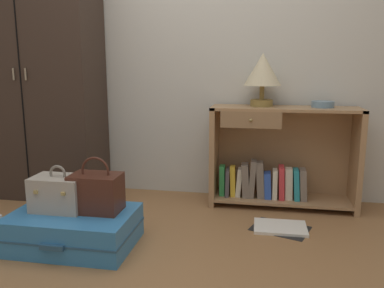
{
  "coord_description": "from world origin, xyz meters",
  "views": [
    {
      "loc": [
        0.58,
        -1.76,
        1.08
      ],
      "look_at": [
        0.11,
        0.83,
        0.55
      ],
      "focal_mm": 36.92,
      "sensor_mm": 36.0,
      "label": 1
    }
  ],
  "objects_px": {
    "wardrobe": "(37,73)",
    "suitcase_large": "(74,229)",
    "bookshelf": "(277,161)",
    "train_case": "(59,193)",
    "table_lamp": "(263,72)",
    "bowl": "(323,104)",
    "handbag": "(96,192)",
    "open_book_on_floor": "(280,227)"
  },
  "relations": [
    {
      "from": "wardrobe",
      "to": "bowl",
      "type": "xyz_separation_m",
      "value": [
        2.25,
        0.08,
        -0.22
      ]
    },
    {
      "from": "train_case",
      "to": "suitcase_large",
      "type": "bearing_deg",
      "value": -14.76
    },
    {
      "from": "bookshelf",
      "to": "train_case",
      "type": "xyz_separation_m",
      "value": [
        -1.32,
        -0.93,
        -0.04
      ]
    },
    {
      "from": "wardrobe",
      "to": "train_case",
      "type": "distance_m",
      "value": 1.27
    },
    {
      "from": "train_case",
      "to": "handbag",
      "type": "distance_m",
      "value": 0.23
    },
    {
      "from": "bookshelf",
      "to": "table_lamp",
      "type": "bearing_deg",
      "value": 170.09
    },
    {
      "from": "handbag",
      "to": "table_lamp",
      "type": "bearing_deg",
      "value": 44.49
    },
    {
      "from": "wardrobe",
      "to": "table_lamp",
      "type": "height_order",
      "value": "wardrobe"
    },
    {
      "from": "wardrobe",
      "to": "suitcase_large",
      "type": "bearing_deg",
      "value": -51.38
    },
    {
      "from": "bowl",
      "to": "bookshelf",
      "type": "bearing_deg",
      "value": -176.85
    },
    {
      "from": "train_case",
      "to": "open_book_on_floor",
      "type": "bearing_deg",
      "value": 18.78
    },
    {
      "from": "suitcase_large",
      "to": "open_book_on_floor",
      "type": "relative_size",
      "value": 1.71
    },
    {
      "from": "wardrobe",
      "to": "bookshelf",
      "type": "distance_m",
      "value": 2.05
    },
    {
      "from": "wardrobe",
      "to": "suitcase_large",
      "type": "xyz_separation_m",
      "value": [
        0.71,
        -0.89,
        -0.91
      ]
    },
    {
      "from": "suitcase_large",
      "to": "train_case",
      "type": "xyz_separation_m",
      "value": [
        -0.09,
        0.02,
        0.21
      ]
    },
    {
      "from": "suitcase_large",
      "to": "handbag",
      "type": "xyz_separation_m",
      "value": [
        0.14,
        0.05,
        0.22
      ]
    },
    {
      "from": "train_case",
      "to": "table_lamp",
      "type": "bearing_deg",
      "value": 39.04
    },
    {
      "from": "bookshelf",
      "to": "handbag",
      "type": "bearing_deg",
      "value": -140.07
    },
    {
      "from": "bowl",
      "to": "suitcase_large",
      "type": "distance_m",
      "value": 1.94
    },
    {
      "from": "train_case",
      "to": "bookshelf",
      "type": "bearing_deg",
      "value": 35.33
    },
    {
      "from": "bookshelf",
      "to": "train_case",
      "type": "relative_size",
      "value": 3.55
    },
    {
      "from": "open_book_on_floor",
      "to": "suitcase_large",
      "type": "bearing_deg",
      "value": -158.89
    },
    {
      "from": "train_case",
      "to": "open_book_on_floor",
      "type": "relative_size",
      "value": 0.72
    },
    {
      "from": "bowl",
      "to": "open_book_on_floor",
      "type": "bearing_deg",
      "value": -120.45
    },
    {
      "from": "table_lamp",
      "to": "train_case",
      "type": "relative_size",
      "value": 1.28
    },
    {
      "from": "bookshelf",
      "to": "handbag",
      "type": "height_order",
      "value": "bookshelf"
    },
    {
      "from": "wardrobe",
      "to": "bowl",
      "type": "bearing_deg",
      "value": 2.13
    },
    {
      "from": "wardrobe",
      "to": "table_lamp",
      "type": "xyz_separation_m",
      "value": [
        1.8,
        0.09,
        0.02
      ]
    },
    {
      "from": "bookshelf",
      "to": "bowl",
      "type": "xyz_separation_m",
      "value": [
        0.31,
        0.02,
        0.44
      ]
    },
    {
      "from": "handbag",
      "to": "bookshelf",
      "type": "bearing_deg",
      "value": 39.93
    },
    {
      "from": "open_book_on_floor",
      "to": "bookshelf",
      "type": "bearing_deg",
      "value": 92.22
    },
    {
      "from": "open_book_on_floor",
      "to": "handbag",
      "type": "bearing_deg",
      "value": -158.71
    },
    {
      "from": "table_lamp",
      "to": "train_case",
      "type": "bearing_deg",
      "value": -140.96
    },
    {
      "from": "suitcase_large",
      "to": "open_book_on_floor",
      "type": "height_order",
      "value": "suitcase_large"
    },
    {
      "from": "handbag",
      "to": "open_book_on_floor",
      "type": "distance_m",
      "value": 1.23
    },
    {
      "from": "table_lamp",
      "to": "open_book_on_floor",
      "type": "xyz_separation_m",
      "value": [
        0.16,
        -0.5,
        -1.02
      ]
    },
    {
      "from": "table_lamp",
      "to": "open_book_on_floor",
      "type": "distance_m",
      "value": 1.15
    },
    {
      "from": "table_lamp",
      "to": "handbag",
      "type": "bearing_deg",
      "value": -135.51
    },
    {
      "from": "suitcase_large",
      "to": "train_case",
      "type": "distance_m",
      "value": 0.23
    },
    {
      "from": "bowl",
      "to": "handbag",
      "type": "height_order",
      "value": "bowl"
    },
    {
      "from": "bowl",
      "to": "train_case",
      "type": "relative_size",
      "value": 0.53
    },
    {
      "from": "suitcase_large",
      "to": "handbag",
      "type": "distance_m",
      "value": 0.27
    }
  ]
}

